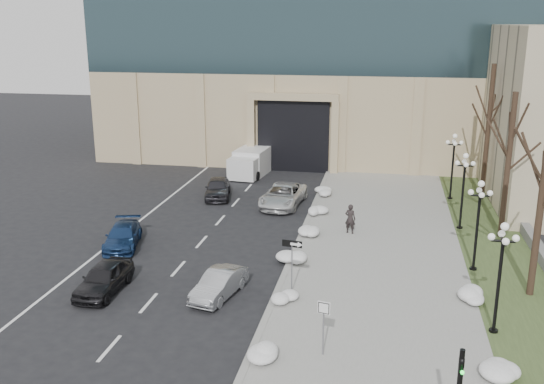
{
  "coord_description": "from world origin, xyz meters",
  "views": [
    {
      "loc": [
        3.63,
        -17.36,
        12.21
      ],
      "look_at": [
        -2.17,
        12.96,
        3.5
      ],
      "focal_mm": 40.0,
      "sensor_mm": 36.0,
      "label": 1
    }
  ],
  "objects_px": {
    "car_c": "(123,236)",
    "one_way_sign": "(295,251)",
    "car_e": "(218,188)",
    "lamppost_d": "(453,158)",
    "lamppost_a": "(501,263)",
    "car_d": "(283,195)",
    "lamppost_b": "(478,214)",
    "car_a": "(104,278)",
    "lamppost_c": "(464,181)",
    "box_truck": "(254,161)",
    "keep_sign": "(324,317)",
    "pedestrian": "(350,219)",
    "car_b": "(219,284)"
  },
  "relations": [
    {
      "from": "box_truck",
      "to": "car_b",
      "type": "bearing_deg",
      "value": -75.36
    },
    {
      "from": "car_a",
      "to": "car_c",
      "type": "height_order",
      "value": "car_a"
    },
    {
      "from": "lamppost_b",
      "to": "lamppost_a",
      "type": "bearing_deg",
      "value": -90.0
    },
    {
      "from": "car_e",
      "to": "lamppost_a",
      "type": "height_order",
      "value": "lamppost_a"
    },
    {
      "from": "car_a",
      "to": "lamppost_b",
      "type": "bearing_deg",
      "value": 18.12
    },
    {
      "from": "one_way_sign",
      "to": "lamppost_d",
      "type": "distance_m",
      "value": 19.34
    },
    {
      "from": "pedestrian",
      "to": "lamppost_a",
      "type": "bearing_deg",
      "value": 136.82
    },
    {
      "from": "lamppost_d",
      "to": "keep_sign",
      "type": "bearing_deg",
      "value": -106.31
    },
    {
      "from": "car_a",
      "to": "lamppost_c",
      "type": "xyz_separation_m",
      "value": [
        17.27,
        12.25,
        2.38
      ]
    },
    {
      "from": "box_truck",
      "to": "lamppost_a",
      "type": "relative_size",
      "value": 1.44
    },
    {
      "from": "lamppost_d",
      "to": "lamppost_b",
      "type": "bearing_deg",
      "value": -90.0
    },
    {
      "from": "car_a",
      "to": "one_way_sign",
      "type": "xyz_separation_m",
      "value": [
        8.8,
        1.39,
        1.49
      ]
    },
    {
      "from": "box_truck",
      "to": "keep_sign",
      "type": "relative_size",
      "value": 3.0
    },
    {
      "from": "pedestrian",
      "to": "lamppost_a",
      "type": "xyz_separation_m",
      "value": [
        6.51,
        -10.8,
        2.06
      ]
    },
    {
      "from": "one_way_sign",
      "to": "lamppost_a",
      "type": "height_order",
      "value": "lamppost_a"
    },
    {
      "from": "car_d",
      "to": "car_e",
      "type": "bearing_deg",
      "value": 172.42
    },
    {
      "from": "keep_sign",
      "to": "lamppost_b",
      "type": "height_order",
      "value": "lamppost_b"
    },
    {
      "from": "box_truck",
      "to": "car_e",
      "type": "bearing_deg",
      "value": -90.96
    },
    {
      "from": "keep_sign",
      "to": "one_way_sign",
      "type": "bearing_deg",
      "value": 122.42
    },
    {
      "from": "car_d",
      "to": "lamppost_d",
      "type": "height_order",
      "value": "lamppost_d"
    },
    {
      "from": "car_c",
      "to": "car_d",
      "type": "height_order",
      "value": "car_d"
    },
    {
      "from": "car_b",
      "to": "lamppost_b",
      "type": "xyz_separation_m",
      "value": [
        11.85,
        5.23,
        2.46
      ]
    },
    {
      "from": "keep_sign",
      "to": "lamppost_a",
      "type": "relative_size",
      "value": 0.48
    },
    {
      "from": "keep_sign",
      "to": "lamppost_c",
      "type": "bearing_deg",
      "value": 80.42
    },
    {
      "from": "car_d",
      "to": "car_e",
      "type": "height_order",
      "value": "car_d"
    },
    {
      "from": "keep_sign",
      "to": "lamppost_b",
      "type": "distance_m",
      "value": 11.72
    },
    {
      "from": "car_d",
      "to": "lamppost_b",
      "type": "relative_size",
      "value": 1.11
    },
    {
      "from": "lamppost_c",
      "to": "lamppost_d",
      "type": "xyz_separation_m",
      "value": [
        0.0,
        6.5,
        0.0
      ]
    },
    {
      "from": "car_c",
      "to": "lamppost_c",
      "type": "relative_size",
      "value": 0.89
    },
    {
      "from": "lamppost_a",
      "to": "car_c",
      "type": "bearing_deg",
      "value": 161.14
    },
    {
      "from": "car_a",
      "to": "keep_sign",
      "type": "relative_size",
      "value": 1.77
    },
    {
      "from": "car_c",
      "to": "keep_sign",
      "type": "distance_m",
      "value": 15.6
    },
    {
      "from": "one_way_sign",
      "to": "pedestrian",
      "type": "bearing_deg",
      "value": 85.57
    },
    {
      "from": "keep_sign",
      "to": "car_a",
      "type": "bearing_deg",
      "value": 173.02
    },
    {
      "from": "pedestrian",
      "to": "lamppost_b",
      "type": "relative_size",
      "value": 0.37
    },
    {
      "from": "car_b",
      "to": "car_c",
      "type": "xyz_separation_m",
      "value": [
        -7.05,
        5.19,
        0.01
      ]
    },
    {
      "from": "car_c",
      "to": "one_way_sign",
      "type": "xyz_separation_m",
      "value": [
        10.44,
        -4.32,
        1.56
      ]
    },
    {
      "from": "car_e",
      "to": "lamppost_d",
      "type": "bearing_deg",
      "value": -3.42
    },
    {
      "from": "car_b",
      "to": "keep_sign",
      "type": "relative_size",
      "value": 1.62
    },
    {
      "from": "car_c",
      "to": "one_way_sign",
      "type": "bearing_deg",
      "value": -36.84
    },
    {
      "from": "pedestrian",
      "to": "lamppost_b",
      "type": "xyz_separation_m",
      "value": [
        6.51,
        -4.3,
        2.06
      ]
    },
    {
      "from": "box_truck",
      "to": "lamppost_d",
      "type": "bearing_deg",
      "value": -12.61
    },
    {
      "from": "car_b",
      "to": "lamppost_c",
      "type": "xyz_separation_m",
      "value": [
        11.85,
        11.73,
        2.46
      ]
    },
    {
      "from": "car_a",
      "to": "car_d",
      "type": "relative_size",
      "value": 0.76
    },
    {
      "from": "car_a",
      "to": "car_c",
      "type": "distance_m",
      "value": 5.94
    },
    {
      "from": "car_e",
      "to": "one_way_sign",
      "type": "bearing_deg",
      "value": -74.14
    },
    {
      "from": "keep_sign",
      "to": "lamppost_c",
      "type": "xyz_separation_m",
      "value": [
        6.61,
        16.08,
        1.39
      ]
    },
    {
      "from": "lamppost_c",
      "to": "lamppost_d",
      "type": "height_order",
      "value": "same"
    },
    {
      "from": "lamppost_a",
      "to": "keep_sign",
      "type": "bearing_deg",
      "value": -155.03
    },
    {
      "from": "car_c",
      "to": "car_e",
      "type": "distance_m",
      "value": 10.84
    }
  ]
}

